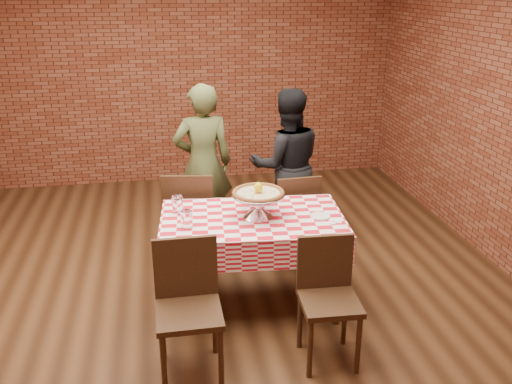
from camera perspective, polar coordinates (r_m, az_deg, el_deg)
ground at (r=4.60m, az=-6.30°, el=-11.07°), size 6.00×6.00×0.00m
back_wall at (r=6.97m, az=-8.62°, el=12.66°), size 5.50×0.00×5.50m
table at (r=4.35m, az=-0.37°, el=-7.23°), size 1.42×0.92×0.75m
tablecloth at (r=4.23m, az=-0.37°, el=-4.05°), size 1.46×0.96×0.23m
pizza_stand at (r=4.15m, az=0.24°, el=-1.39°), size 0.44×0.44×0.18m
pizza at (r=4.12m, az=0.24°, el=-0.16°), size 0.42×0.42×0.03m
lemon at (r=4.10m, az=0.24°, el=0.46°), size 0.07×0.07×0.08m
water_glass_left at (r=4.01m, az=-7.13°, el=-2.83°), size 0.09×0.09×0.13m
water_glass_right at (r=4.27m, az=-8.08°, el=-1.31°), size 0.09×0.09×0.13m
side_plate at (r=4.21m, az=6.63°, el=-2.48°), size 0.16×0.16×0.01m
sweetener_packet_a at (r=4.11m, az=7.84°, el=-3.19°), size 0.06×0.04×0.00m
sweetener_packet_b at (r=4.13m, az=8.46°, el=-3.09°), size 0.06×0.05×0.00m
condiment_caddy at (r=4.41m, az=-0.04°, el=-0.28°), size 0.12×0.10×0.15m
chair_near_left at (r=3.62m, az=-6.91°, el=-12.34°), size 0.42×0.42×0.89m
chair_near_right at (r=3.75m, az=7.58°, el=-11.49°), size 0.40×0.40×0.86m
chair_far_left at (r=4.97m, az=-6.68°, el=-2.56°), size 0.50×0.50×0.91m
chair_far_right at (r=5.01m, az=3.83°, el=-2.56°), size 0.41×0.41×0.87m
diner_olive at (r=5.36m, az=-5.47°, el=2.92°), size 0.59×0.41×1.55m
diner_black at (r=5.40m, az=3.18°, el=2.78°), size 0.75×0.59×1.50m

